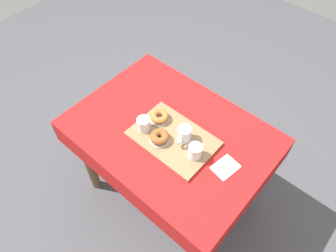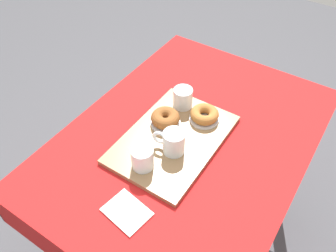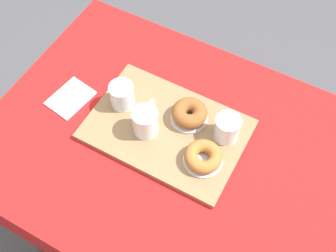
# 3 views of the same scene
# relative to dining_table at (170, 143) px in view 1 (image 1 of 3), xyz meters

# --- Properties ---
(ground_plane) EXTENTS (6.00, 6.00, 0.00)m
(ground_plane) POSITION_rel_dining_table_xyz_m (0.00, 0.00, -0.64)
(ground_plane) COLOR #47474C
(dining_table) EXTENTS (1.12, 0.81, 0.77)m
(dining_table) POSITION_rel_dining_table_xyz_m (0.00, 0.00, 0.00)
(dining_table) COLOR red
(dining_table) RESTS_ON ground
(serving_tray) EXTENTS (0.45, 0.31, 0.02)m
(serving_tray) POSITION_rel_dining_table_xyz_m (0.05, -0.03, 0.13)
(serving_tray) COLOR olive
(serving_tray) RESTS_ON dining_table
(tea_mug_left) EXTENTS (0.07, 0.11, 0.08)m
(tea_mug_left) POSITION_rel_dining_table_xyz_m (0.10, -0.00, 0.18)
(tea_mug_left) COLOR white
(tea_mug_left) RESTS_ON serving_tray
(water_glass_near) EXTENTS (0.07, 0.07, 0.08)m
(water_glass_near) POSITION_rel_dining_table_xyz_m (-0.11, -0.09, 0.18)
(water_glass_near) COLOR white
(water_glass_near) RESTS_ON serving_tray
(water_glass_far) EXTENTS (0.07, 0.07, 0.08)m
(water_glass_far) POSITION_rel_dining_table_xyz_m (0.21, -0.05, 0.18)
(water_glass_far) COLOR white
(water_glass_far) RESTS_ON serving_tray
(donut_plate_left) EXTENTS (0.11, 0.11, 0.01)m
(donut_plate_left) POSITION_rel_dining_table_xyz_m (-0.09, 0.01, 0.15)
(donut_plate_left) COLOR silver
(donut_plate_left) RESTS_ON serving_tray
(sugar_donut_left) EXTENTS (0.10, 0.10, 0.04)m
(sugar_donut_left) POSITION_rel_dining_table_xyz_m (-0.09, 0.01, 0.17)
(sugar_donut_left) COLOR #A3662D
(sugar_donut_left) RESTS_ON donut_plate_left
(donut_plate_right) EXTENTS (0.11, 0.11, 0.01)m
(donut_plate_right) POSITION_rel_dining_table_xyz_m (0.01, -0.10, 0.15)
(donut_plate_right) COLOR silver
(donut_plate_right) RESTS_ON serving_tray
(sugar_donut_right) EXTENTS (0.10, 0.10, 0.04)m
(sugar_donut_right) POSITION_rel_dining_table_xyz_m (0.01, -0.10, 0.17)
(sugar_donut_right) COLOR brown
(sugar_donut_right) RESTS_ON donut_plate_right
(paper_napkin) EXTENTS (0.12, 0.15, 0.01)m
(paper_napkin) POSITION_rel_dining_table_xyz_m (0.37, 0.01, 0.13)
(paper_napkin) COLOR white
(paper_napkin) RESTS_ON dining_table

